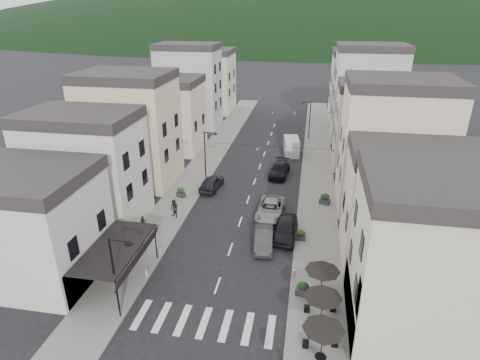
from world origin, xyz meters
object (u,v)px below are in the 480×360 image
(parked_car_c, at_px, (270,209))
(delivery_van, at_px, (291,146))
(parked_car_b, at_px, (264,239))
(parked_car_e, at_px, (212,183))
(pedestrian_a, at_px, (143,224))
(parked_car_d, at_px, (280,170))
(pedestrian_b, at_px, (174,209))
(parked_car_a, at_px, (286,229))

(parked_car_c, height_order, delivery_van, delivery_van)
(parked_car_b, xyz_separation_m, parked_car_c, (0.00, 5.71, 0.04))
(parked_car_e, bearing_deg, pedestrian_a, 75.13)
(parked_car_c, height_order, parked_car_d, parked_car_c)
(pedestrian_b, bearing_deg, parked_car_c, 44.64)
(parked_car_b, xyz_separation_m, pedestrian_b, (-9.42, 3.54, 0.32))
(parked_car_a, bearing_deg, parked_car_c, 117.77)
(parked_car_b, distance_m, pedestrian_a, 11.40)
(parked_car_c, bearing_deg, pedestrian_b, -165.53)
(pedestrian_b, bearing_deg, parked_car_e, 106.46)
(parked_car_a, bearing_deg, pedestrian_a, -170.86)
(parked_car_a, bearing_deg, parked_car_d, 99.68)
(parked_car_d, distance_m, pedestrian_a, 19.69)
(parked_car_a, xyz_separation_m, parked_car_c, (-1.80, 3.84, -0.07))
(pedestrian_b, bearing_deg, parked_car_a, 23.22)
(parked_car_d, relative_size, delivery_van, 1.01)
(parked_car_d, relative_size, pedestrian_b, 2.79)
(parked_car_e, xyz_separation_m, delivery_van, (8.37, 13.97, 0.38))
(parked_car_a, bearing_deg, parked_car_b, -131.21)
(parked_car_c, distance_m, pedestrian_a, 12.58)
(parked_car_b, bearing_deg, pedestrian_b, 153.63)
(parked_car_d, xyz_separation_m, pedestrian_b, (-9.42, -12.89, 0.30))
(pedestrian_a, height_order, pedestrian_b, pedestrian_b)
(parked_car_b, bearing_deg, delivery_van, 82.00)
(parked_car_b, distance_m, pedestrian_b, 10.07)
(pedestrian_a, bearing_deg, parked_car_a, 4.59)
(parked_car_d, distance_m, parked_car_e, 9.20)
(parked_car_b, bearing_deg, parked_car_c, 84.22)
(delivery_van, bearing_deg, parked_car_a, -95.52)
(parked_car_b, relative_size, delivery_van, 0.87)
(pedestrian_a, relative_size, pedestrian_b, 0.84)
(parked_car_a, height_order, parked_car_b, parked_car_a)
(delivery_van, bearing_deg, parked_car_e, -128.51)
(parked_car_d, bearing_deg, parked_car_a, -78.27)
(pedestrian_a, bearing_deg, parked_car_b, -3.77)
(parked_car_e, distance_m, pedestrian_b, 7.70)
(delivery_van, relative_size, pedestrian_a, 3.29)
(delivery_van, height_order, pedestrian_a, delivery_van)
(parked_car_a, distance_m, pedestrian_b, 11.34)
(parked_car_d, xyz_separation_m, pedestrian_a, (-11.39, -16.06, 0.15))
(parked_car_d, height_order, pedestrian_a, pedestrian_a)
(parked_car_e, height_order, delivery_van, delivery_van)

